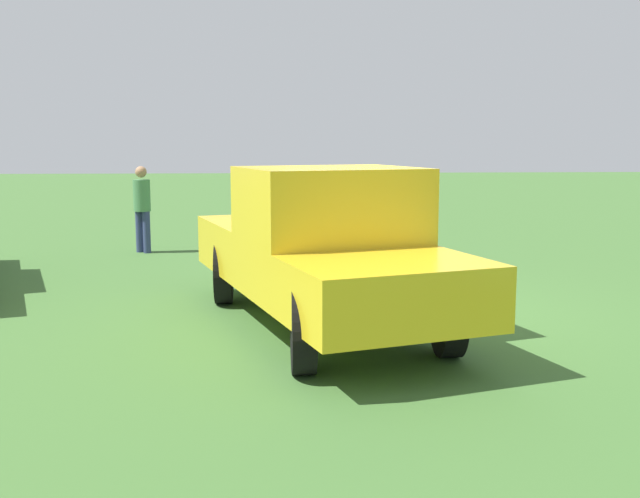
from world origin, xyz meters
name	(u,v)px	position (x,y,z in m)	size (l,w,h in m)	color
ground_plane	(384,313)	(0.00, 0.00, 0.00)	(80.00, 80.00, 0.00)	#3D662D
pickup_truck	(324,245)	(0.67, -0.81, 0.96)	(5.23, 3.15, 1.84)	black
person_bystander	(142,204)	(-5.29, -3.83, 0.93)	(0.45, 0.45, 1.65)	navy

